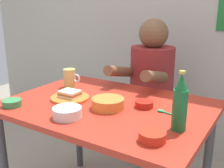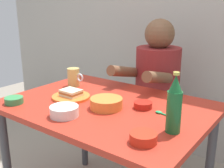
# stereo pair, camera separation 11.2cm
# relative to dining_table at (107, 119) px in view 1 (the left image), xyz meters

# --- Properties ---
(dining_table) EXTENTS (1.10, 0.80, 0.74)m
(dining_table) POSITION_rel_dining_table_xyz_m (0.00, 0.00, 0.00)
(dining_table) COLOR #B72D1E
(dining_table) RESTS_ON ground
(stool) EXTENTS (0.34, 0.34, 0.45)m
(stool) POSITION_rel_dining_table_xyz_m (-0.02, 0.63, -0.30)
(stool) COLOR #4C4C51
(stool) RESTS_ON ground
(person_seated) EXTENTS (0.33, 0.56, 0.72)m
(person_seated) POSITION_rel_dining_table_xyz_m (-0.02, 0.62, 0.12)
(person_seated) COLOR maroon
(person_seated) RESTS_ON stool
(plate_orange) EXTENTS (0.22, 0.22, 0.01)m
(plate_orange) POSITION_rel_dining_table_xyz_m (-0.22, -0.05, 0.10)
(plate_orange) COLOR orange
(plate_orange) RESTS_ON dining_table
(sandwich) EXTENTS (0.11, 0.09, 0.04)m
(sandwich) POSITION_rel_dining_table_xyz_m (-0.22, -0.05, 0.13)
(sandwich) COLOR beige
(sandwich) RESTS_ON plate_orange
(beer_mug) EXTENTS (0.13, 0.08, 0.12)m
(beer_mug) POSITION_rel_dining_table_xyz_m (-0.38, 0.14, 0.15)
(beer_mug) COLOR #D1BC66
(beer_mug) RESTS_ON dining_table
(beer_bottle) EXTENTS (0.06, 0.06, 0.26)m
(beer_bottle) POSITION_rel_dining_table_xyz_m (0.43, -0.10, 0.21)
(beer_bottle) COLOR #19602D
(beer_bottle) RESTS_ON dining_table
(dip_bowl_green) EXTENTS (0.10, 0.10, 0.03)m
(dip_bowl_green) POSITION_rel_dining_table_xyz_m (-0.41, -0.30, 0.11)
(dip_bowl_green) COLOR #388C4C
(dip_bowl_green) RESTS_ON dining_table
(soup_bowl_orange) EXTENTS (0.17, 0.17, 0.05)m
(soup_bowl_orange) POSITION_rel_dining_table_xyz_m (0.04, -0.05, 0.12)
(soup_bowl_orange) COLOR orange
(soup_bowl_orange) RESTS_ON dining_table
(rice_bowl_white) EXTENTS (0.14, 0.14, 0.05)m
(rice_bowl_white) POSITION_rel_dining_table_xyz_m (-0.06, -0.26, 0.12)
(rice_bowl_white) COLOR silver
(rice_bowl_white) RESTS_ON dining_table
(sambal_bowl_red) EXTENTS (0.10, 0.10, 0.03)m
(sambal_bowl_red) POSITION_rel_dining_table_xyz_m (0.19, 0.06, 0.11)
(sambal_bowl_red) COLOR #B21E14
(sambal_bowl_red) RESTS_ON dining_table
(sauce_bowl_chili) EXTENTS (0.11, 0.11, 0.04)m
(sauce_bowl_chili) POSITION_rel_dining_table_xyz_m (0.38, -0.26, 0.12)
(sauce_bowl_chili) COLOR red
(sauce_bowl_chili) RESTS_ON dining_table
(spoon) EXTENTS (0.13, 0.04, 0.01)m
(spoon) POSITION_rel_dining_table_xyz_m (0.32, 0.04, 0.10)
(spoon) COLOR #26A559
(spoon) RESTS_ON dining_table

